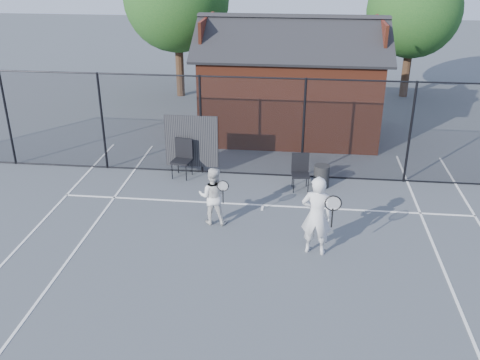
# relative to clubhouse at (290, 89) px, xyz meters

# --- Properties ---
(ground) EXTENTS (80.00, 80.00, 0.00)m
(ground) POSITION_rel_clubhouse_xyz_m (-0.50, -9.00, -1.61)
(ground) COLOR #4B5155
(ground) RESTS_ON ground
(court_lines) EXTENTS (11.02, 18.00, 0.01)m
(court_lines) POSITION_rel_clubhouse_xyz_m (-0.50, -10.32, -1.60)
(court_lines) COLOR silver
(court_lines) RESTS_ON ground
(fence) EXTENTS (22.04, 3.00, 3.00)m
(fence) POSITION_rel_clubhouse_xyz_m (-0.80, -4.00, -0.16)
(fence) COLOR black
(fence) RESTS_ON ground
(clubhouse) EXTENTS (6.50, 4.36, 4.19)m
(clubhouse) POSITION_rel_clubhouse_xyz_m (0.00, 0.00, 0.00)
(clubhouse) COLOR #612817
(clubhouse) RESTS_ON ground
(tree_right) EXTENTS (3.97, 3.97, 5.70)m
(tree_right) POSITION_rel_clubhouse_xyz_m (5.00, 5.50, 2.10)
(tree_right) COLOR #342314
(tree_right) RESTS_ON ground
(player_front) EXTENTS (0.87, 0.67, 1.88)m
(player_front) POSITION_rel_clubhouse_xyz_m (0.84, -8.19, -0.66)
(player_front) COLOR silver
(player_front) RESTS_ON ground
(player_back) EXTENTS (0.80, 0.59, 1.48)m
(player_back) POSITION_rel_clubhouse_xyz_m (-1.67, -7.07, -0.86)
(player_back) COLOR silver
(player_back) RESTS_ON ground
(chair_left) EXTENTS (0.64, 0.65, 1.13)m
(chair_left) POSITION_rel_clubhouse_xyz_m (-3.04, -4.40, -1.04)
(chair_left) COLOR black
(chair_left) RESTS_ON ground
(chair_right) EXTENTS (0.54, 0.56, 1.02)m
(chair_right) POSITION_rel_clubhouse_xyz_m (0.47, -4.90, -1.10)
(chair_right) COLOR black
(chair_right) RESTS_ON ground
(waste_bin) EXTENTS (0.48, 0.48, 0.65)m
(waste_bin) POSITION_rel_clubhouse_xyz_m (1.07, -4.63, -1.28)
(waste_bin) COLOR black
(waste_bin) RESTS_ON ground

